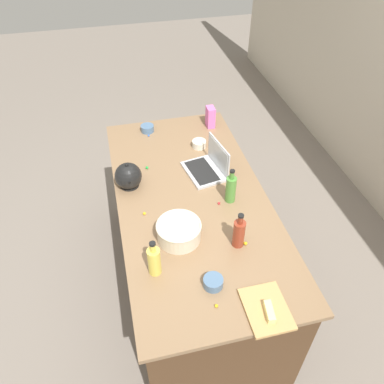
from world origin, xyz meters
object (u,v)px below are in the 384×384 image
object	(u,v)px
laptop	(208,166)
ramekin_wide	(147,128)
bottle_oil	(154,261)
ramekin_small	(213,282)
ramekin_medium	(199,144)
kettle	(128,176)
bottle_soy	(239,233)
bottle_olive	(231,189)
butter_stick_left	(269,312)
cutting_board	(266,309)
mixing_bowl_large	(179,231)
candy_bag	(210,117)

from	to	relation	value
laptop	ramekin_wide	size ratio (longest dim) A/B	3.33
bottle_oil	ramekin_small	xyz separation A→B (m)	(0.16, 0.28, -0.07)
ramekin_medium	kettle	bearing A→B (deg)	-60.49
bottle_soy	ramekin_small	bearing A→B (deg)	-42.36
kettle	ramekin_small	world-z (taller)	kettle
kettle	ramekin_wide	world-z (taller)	kettle
bottle_olive	kettle	xyz separation A→B (m)	(-0.29, -0.61, -0.02)
kettle	butter_stick_left	xyz separation A→B (m)	(1.12, 0.55, -0.04)
cutting_board	ramekin_wide	world-z (taller)	ramekin_wide
laptop	kettle	distance (m)	0.55
bottle_oil	bottle_olive	size ratio (longest dim) A/B	0.96
mixing_bowl_large	kettle	xyz separation A→B (m)	(-0.53, -0.23, 0.02)
laptop	bottle_soy	distance (m)	0.68
cutting_board	candy_bag	world-z (taller)	candy_bag
bottle_oil	bottle_olive	bearing A→B (deg)	128.12
cutting_board	candy_bag	bearing A→B (deg)	174.01
bottle_soy	ramekin_medium	distance (m)	0.98
bottle_oil	kettle	distance (m)	0.74
bottle_olive	ramekin_small	bearing A→B (deg)	-25.31
bottle_olive	ramekin_medium	xyz separation A→B (m)	(-0.61, -0.05, -0.07)
bottle_soy	candy_bag	bearing A→B (deg)	171.79
laptop	bottle_olive	world-z (taller)	bottle_olive
laptop	candy_bag	world-z (taller)	laptop
butter_stick_left	candy_bag	size ratio (longest dim) A/B	0.65
cutting_board	bottle_soy	bearing A→B (deg)	-179.59
laptop	butter_stick_left	world-z (taller)	laptop
mixing_bowl_large	butter_stick_left	distance (m)	0.67
bottle_soy	cutting_board	bearing A→B (deg)	0.41
laptop	candy_bag	distance (m)	0.58
bottle_soy	ramekin_medium	world-z (taller)	bottle_soy
bottle_soy	mixing_bowl_large	bearing A→B (deg)	-111.23
laptop	bottle_oil	distance (m)	0.91
laptop	ramekin_wide	bearing A→B (deg)	-150.72
laptop	bottle_soy	bearing A→B (deg)	-0.75
kettle	ramekin_small	bearing A→B (deg)	20.44
cutting_board	ramekin_wide	size ratio (longest dim) A/B	2.63
bottle_oil	bottle_soy	size ratio (longest dim) A/B	0.98
cutting_board	ramekin_medium	world-z (taller)	ramekin_medium
bottle_olive	laptop	bearing A→B (deg)	-169.21
bottle_soy	candy_bag	distance (m)	1.25
bottle_oil	cutting_board	distance (m)	0.61
kettle	ramekin_medium	bearing A→B (deg)	119.51
butter_stick_left	ramekin_small	bearing A→B (deg)	-136.87
butter_stick_left	candy_bag	distance (m)	1.71
bottle_olive	cutting_board	bearing A→B (deg)	-4.72
bottle_olive	candy_bag	size ratio (longest dim) A/B	1.45
laptop	bottle_olive	distance (m)	0.32
bottle_soy	butter_stick_left	bearing A→B (deg)	0.38
butter_stick_left	laptop	bearing A→B (deg)	179.71
bottle_olive	ramekin_medium	distance (m)	0.62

